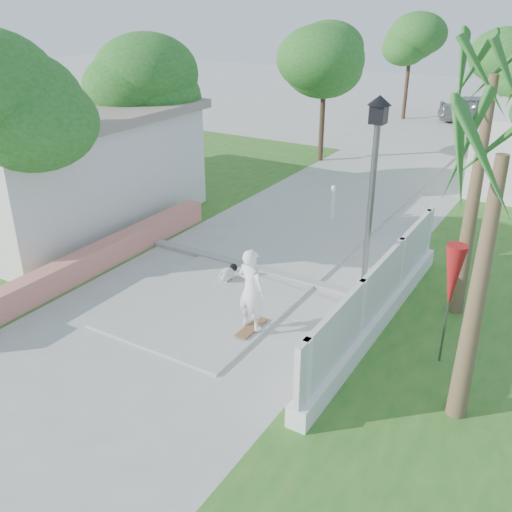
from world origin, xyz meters
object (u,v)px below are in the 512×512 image
Objects in this scene: bollard at (333,202)px; dog at (228,273)px; patio_umbrella at (452,278)px; street_lamp at (371,201)px; skateboarder at (239,274)px; parked_car at (481,110)px.

bollard is 1.80× the size of dog.
patio_umbrella reaches higher than dog.
dog is at bearing -95.13° from bollard.
street_lamp is at bearing -59.04° from bollard.
skateboarder is 3.61× the size of dog.
parked_car is (1.22, 21.64, 0.49)m from dog.
dog is (-3.14, -0.35, -2.20)m from street_lamp.
bollard is 4.89m from dog.
parked_car reaches higher than dog.
skateboarder is at bearing -153.12° from street_lamp.
dog is at bearing 172.69° from patio_umbrella.
street_lamp is at bearing 152.24° from patio_umbrella.
dog is (-0.82, 0.82, -0.54)m from skateboarder.
patio_umbrella is at bearing -168.53° from skateboarder.
parked_car reaches higher than bollard.
patio_umbrella is at bearing -50.09° from bollard.
street_lamp is at bearing 16.76° from dog.
parked_car is at bearing 97.10° from dog.
street_lamp is 7.34× the size of dog.
parked_car is (0.79, 16.79, 0.13)m from bollard.
street_lamp reaches higher than bollard.
street_lamp is at bearing 163.60° from parked_car.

